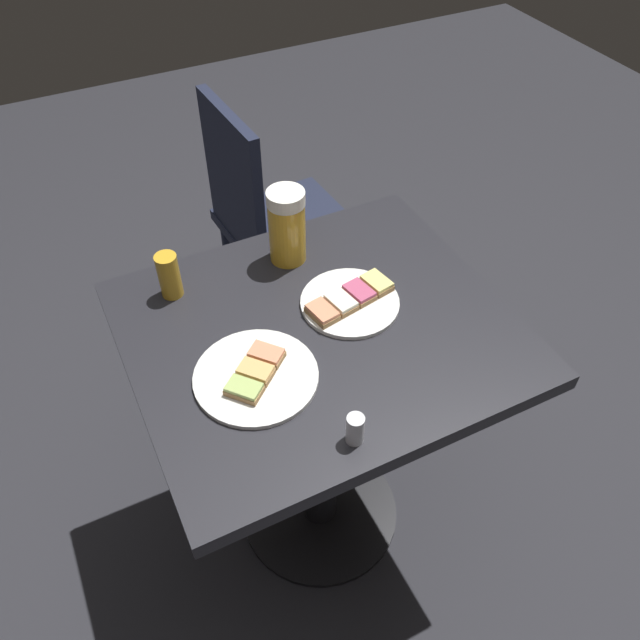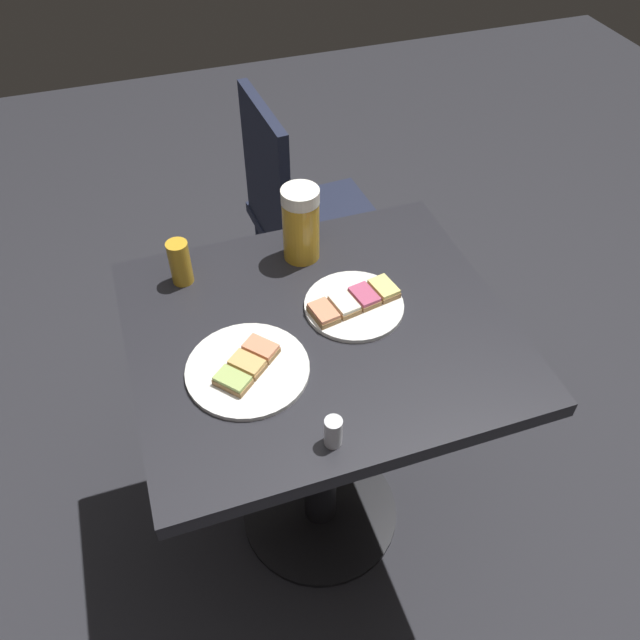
% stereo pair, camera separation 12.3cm
% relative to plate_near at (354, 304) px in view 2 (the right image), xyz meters
% --- Properties ---
extents(ground_plane, '(6.00, 6.00, 0.00)m').
position_rel_plate_near_xyz_m(ground_plane, '(-0.03, 0.09, -0.78)').
color(ground_plane, '#28282D').
extents(cafe_table, '(0.67, 0.77, 0.77)m').
position_rel_plate_near_xyz_m(cafe_table, '(-0.03, 0.09, -0.19)').
color(cafe_table, black).
rests_on(cafe_table, ground_plane).
extents(plate_near, '(0.21, 0.21, 0.03)m').
position_rel_plate_near_xyz_m(plate_near, '(0.00, 0.00, 0.00)').
color(plate_near, white).
rests_on(plate_near, cafe_table).
extents(plate_far, '(0.24, 0.24, 0.03)m').
position_rel_plate_near_xyz_m(plate_far, '(-0.10, 0.25, -0.00)').
color(plate_far, white).
rests_on(plate_far, cafe_table).
extents(beer_mug, '(0.13, 0.10, 0.18)m').
position_rel_plate_near_xyz_m(beer_mug, '(0.20, 0.05, 0.08)').
color(beer_mug, gold).
rests_on(beer_mug, cafe_table).
extents(beer_glass_small, '(0.05, 0.05, 0.10)m').
position_rel_plate_near_xyz_m(beer_glass_small, '(0.20, 0.32, 0.04)').
color(beer_glass_small, gold).
rests_on(beer_glass_small, cafe_table).
extents(salt_shaker, '(0.03, 0.03, 0.06)m').
position_rel_plate_near_xyz_m(salt_shaker, '(-0.30, 0.15, 0.02)').
color(salt_shaker, silver).
rests_on(salt_shaker, cafe_table).
extents(cafe_chair, '(0.40, 0.40, 0.91)m').
position_rel_plate_near_xyz_m(cafe_chair, '(0.67, -0.09, -0.26)').
color(cafe_chair, '#1E2338').
rests_on(cafe_chair, ground_plane).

